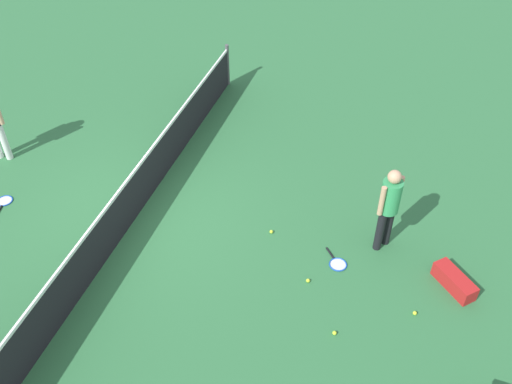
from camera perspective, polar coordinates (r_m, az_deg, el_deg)
ground_plane at (r=11.12m, az=-11.59°, el=-2.10°), size 40.00×40.00×0.00m
court_net at (r=10.79m, az=-11.94°, el=-0.16°), size 10.09×0.09×1.07m
player_near_side at (r=9.86m, az=13.09°, el=-1.10°), size 0.48×0.47×1.70m
tennis_racket_near_player at (r=10.10m, az=8.07°, el=-7.03°), size 0.55×0.51×0.03m
tennis_racket_far_player at (r=12.15m, az=-23.73°, el=-0.89°), size 0.61×0.39×0.03m
tennis_ball_near_player at (r=9.17m, az=7.80°, el=-13.70°), size 0.07×0.07×0.07m
tennis_ball_by_net at (r=9.64m, az=15.49°, el=-11.51°), size 0.07×0.07×0.07m
tennis_ball_midcourt at (r=9.76m, az=5.19°, el=-8.75°), size 0.07×0.07×0.07m
tennis_ball_baseline at (r=10.50m, az=1.53°, el=-3.96°), size 0.07×0.07×0.07m
equipment_bag at (r=10.13m, az=18.96°, el=-8.24°), size 0.76×0.76×0.28m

